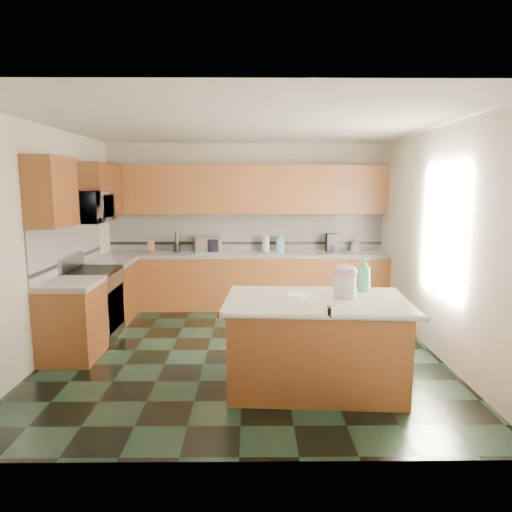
{
  "coord_description": "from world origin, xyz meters",
  "views": [
    {
      "loc": [
        0.1,
        -5.38,
        2.02
      ],
      "look_at": [
        0.15,
        0.35,
        1.12
      ],
      "focal_mm": 32.0,
      "sensor_mm": 36.0,
      "label": 1
    }
  ],
  "objects": [
    {
      "name": "toaster_oven",
      "position": [
        -0.64,
        2.05,
        1.04
      ],
      "size": [
        0.48,
        0.38,
        0.25
      ],
      "primitive_type": "cube",
      "rotation": [
        0.0,
        0.0,
        0.21
      ],
      "color": "#B7B7BC",
      "rests_on": "back_countertop"
    },
    {
      "name": "treat_jar_lid",
      "position": [
        1.01,
        -1.02,
        1.18
      ],
      "size": [
        0.24,
        0.24,
        0.15
      ],
      "primitive_type": "ellipsoid",
      "color": "#CD97A4",
      "rests_on": "treat_jar"
    },
    {
      "name": "utensil_bundle",
      "position": [
        -1.14,
        2.08,
        1.15
      ],
      "size": [
        0.06,
        0.06,
        0.19
      ],
      "primitive_type": "cylinder",
      "color": "#472814",
      "rests_on": "utensil_crock"
    },
    {
      "name": "treat_jar_knob_end_l",
      "position": [
        0.97,
        -1.02,
        1.23
      ],
      "size": [
        0.04,
        0.04,
        0.04
      ],
      "primitive_type": "sphere",
      "color": "tan",
      "rests_on": "treat_jar_lid"
    },
    {
      "name": "wall_back",
      "position": [
        0.0,
        2.32,
        1.35
      ],
      "size": [
        4.6,
        0.04,
        2.7
      ],
      "primitive_type": "cube",
      "color": "silver",
      "rests_on": "ground"
    },
    {
      "name": "paper_towel",
      "position": [
        0.33,
        2.1,
        1.05
      ],
      "size": [
        0.11,
        0.11,
        0.26
      ],
      "primitive_type": "cylinder",
      "color": "white",
      "rests_on": "back_countertop"
    },
    {
      "name": "microwave",
      "position": [
        -2.0,
        0.5,
        1.73
      ],
      "size": [
        0.5,
        0.73,
        0.41
      ],
      "primitive_type": "imported",
      "rotation": [
        0.0,
        0.0,
        1.57
      ],
      "color": "#B7B7BC",
      "rests_on": "wall_left"
    },
    {
      "name": "left_upper_cab_front",
      "position": [
        -2.13,
        -0.24,
        1.94
      ],
      "size": [
        0.33,
        0.72,
        0.78
      ],
      "primitive_type": "cube",
      "color": "#34180A",
      "rests_on": "wall_left"
    },
    {
      "name": "island_base",
      "position": [
        0.73,
        -1.06,
        0.43
      ],
      "size": [
        1.72,
        1.06,
        0.86
      ],
      "primitive_type": "cube",
      "rotation": [
        0.0,
        0.0,
        -0.07
      ],
      "color": "#34180A",
      "rests_on": "ground"
    },
    {
      "name": "wall_left",
      "position": [
        -2.32,
        0.0,
        1.35
      ],
      "size": [
        0.04,
        4.6,
        2.7
      ],
      "primitive_type": "cube",
      "color": "silver",
      "rests_on": "ground"
    },
    {
      "name": "coffee_carafe",
      "position": [
        1.42,
        2.04,
        0.98
      ],
      "size": [
        0.12,
        0.12,
        0.12
      ],
      "primitive_type": "cylinder",
      "color": "black",
      "rests_on": "back_countertop"
    },
    {
      "name": "range_body",
      "position": [
        -2.0,
        0.5,
        0.44
      ],
      "size": [
        0.6,
        0.76,
        0.88
      ],
      "primitive_type": "cube",
      "color": "#B7B7BC",
      "rests_on": "ground"
    },
    {
      "name": "toaster_oven_door",
      "position": [
        -0.64,
        1.91,
        1.04
      ],
      "size": [
        0.39,
        0.01,
        0.21
      ],
      "primitive_type": "cube",
      "color": "black",
      "rests_on": "toaster_oven"
    },
    {
      "name": "coffee_maker",
      "position": [
        1.42,
        2.08,
        1.07
      ],
      "size": [
        0.18,
        0.19,
        0.3
      ],
      "primitive_type": "cube",
      "rotation": [
        0.0,
        0.0,
        0.01
      ],
      "color": "black",
      "rests_on": "back_countertop"
    },
    {
      "name": "window_light_proxy",
      "position": [
        2.29,
        -0.2,
        1.5
      ],
      "size": [
        0.02,
        1.4,
        1.1
      ],
      "primitive_type": "cube",
      "color": "white",
      "rests_on": "wall_right"
    },
    {
      "name": "left_backsplash",
      "position": [
        -2.29,
        0.55,
        1.24
      ],
      "size": [
        0.02,
        2.3,
        0.63
      ],
      "primitive_type": "cube",
      "color": "silver",
      "rests_on": "wall_left"
    },
    {
      "name": "range_cooktop",
      "position": [
        -2.0,
        0.5,
        0.9
      ],
      "size": [
        0.62,
        0.78,
        0.04
      ],
      "primitive_type": "cube",
      "color": "black",
      "rests_on": "range_body"
    },
    {
      "name": "paper_sheet_b",
      "position": [
        0.57,
        -0.91,
        0.92
      ],
      "size": [
        0.3,
        0.28,
        0.0
      ],
      "primitive_type": "cube",
      "rotation": [
        0.0,
        0.0,
        -0.59
      ],
      "color": "white",
      "rests_on": "island_top"
    },
    {
      "name": "utensil_crock",
      "position": [
        -1.14,
        2.08,
        0.99
      ],
      "size": [
        0.11,
        0.11,
        0.13
      ],
      "primitive_type": "cylinder",
      "color": "black",
      "rests_on": "back_countertop"
    },
    {
      "name": "range_handle",
      "position": [
        -1.68,
        0.5,
        0.78
      ],
      "size": [
        0.02,
        0.66,
        0.02
      ],
      "primitive_type": "cylinder",
      "rotation": [
        1.57,
        0.0,
        0.0
      ],
      "color": "#B7B7BC",
      "rests_on": "range_body"
    },
    {
      "name": "left_upper_cab_rear",
      "position": [
        -2.13,
        1.42,
        1.94
      ],
      "size": [
        0.33,
        1.09,
        0.78
      ],
      "primitive_type": "cube",
      "color": "#34180A",
      "rests_on": "wall_left"
    },
    {
      "name": "soap_back_cap",
      "position": [
        1.81,
        2.05,
        1.17
      ],
      "size": [
        0.02,
        0.02,
        0.03
      ],
      "primitive_type": "cylinder",
      "color": "red",
      "rests_on": "soap_bottle_back"
    },
    {
      "name": "water_jug_neck",
      "position": [
        0.57,
        2.06,
        1.18
      ],
      "size": [
        0.07,
        0.07,
        0.04
      ],
      "primitive_type": "cylinder",
      "color": "#6FB3D6",
      "rests_on": "water_jug"
    },
    {
      "name": "clamp_handle",
      "position": [
        0.77,
        -1.62,
        0.91
      ],
      "size": [
        0.02,
        0.07,
        0.02
      ],
      "primitive_type": "cylinder",
      "rotation": [
        1.57,
        0.0,
        0.0
      ],
      "color": "black",
      "rests_on": "island_top"
    },
    {
      "name": "island_top",
      "position": [
        0.73,
        -1.06,
        0.89
      ],
      "size": [
        1.83,
        1.17,
        0.06
      ],
      "primitive_type": "cube",
      "rotation": [
        0.0,
        0.0,
        -0.07
      ],
      "color": "white",
      "rests_on": "island_base"
    },
    {
      "name": "wall_front",
      "position": [
        0.0,
        -2.32,
        1.35
      ],
      "size": [
        4.6,
        0.04,
        2.7
      ],
      "primitive_type": "cube",
      "color": "silver",
      "rests_on": "ground"
    },
    {
      "name": "island_bullnose",
      "position": [
        0.73,
        -1.59,
        0.89
      ],
      "size": [
        1.76,
        0.18,
        0.06
      ],
      "primitive_type": "cylinder",
      "rotation": [
        0.0,
        1.57,
        -0.07
      ],
      "color": "white",
      "rests_on": "island_base"
    },
    {
      "name": "back_upper_cab",
      "position": [
        0.0,
        2.13,
        1.94
      ],
      "size": [
        4.6,
        0.33,
        0.78
      ],
      "primitive_type": "cube",
      "color": "#34180A",
      "rests_on": "wall_back"
    },
    {
      "name": "soap_bottle_back",
      "position": [
        1.81,
        2.05,
        1.04
      ],
      "size": [
        0.15,
        0.15,
        0.23
      ],
      "primitive_type": "imported",
      "rotation": [
        0.0,
        0.0,
        0.72
      ],
      "color": "white",
      "rests_on": "back_countertop"
    },
    {
      "name": "treat_jar_knob",
      "position": [
        1.01,
        -1.02,
        1.23
      ],
      "size": [
        0.08,
        0.03,
        0.03
      ],
      "primitive_type": "cylinder",
      "rotation": [
        0.0,
        1.57,
        0.0
      ],
      "color": "tan",
      "rests_on": "treat_jar_lid"
    },
    {
      "name": "range_backguard",
      "position": [
        -2.26,
        0.5,
        1.02
      ],
      "size": [
        0.06,
        0.76,
        0.18
      ],
      "primitive_type": "cube",
      "color": "#B7B7BC",
      "rests_on": "range_body"
    },
    {
      "name": "back_backsplash",
      "position": [
        0.0,
        2.29,
        1.24
      ],
      "size": [
        4.6,
        0.02,
        0.63
      ],
      "primitive_type": "cube",
      "color": "silver",
      "rests_on": "back_countertop"
    },
    {
      "name": "ceiling",
      "position": [
        0.0,
        0.0,
        2.7
      ],
      "size": [
        4.6,
        4.6,
        0.0
      ],
      "primitive_type": "plane",
      "color": "white",
      "rests_on": "ground"
    },
    {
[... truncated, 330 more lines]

